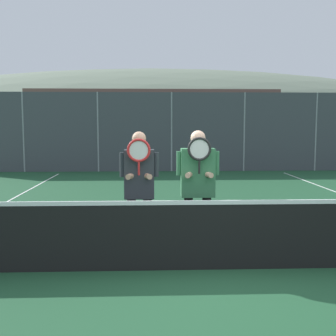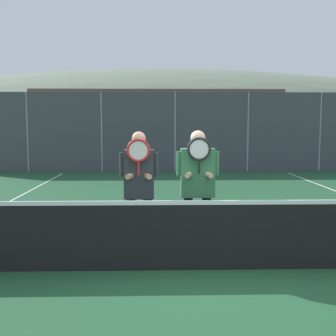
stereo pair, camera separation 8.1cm
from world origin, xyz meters
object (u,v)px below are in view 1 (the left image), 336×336
at_px(player_leftmost, 139,185).
at_px(car_center, 271,146).
at_px(player_center_left, 198,182).
at_px(car_left_of_center, 156,146).
at_px(car_far_left, 46,146).

distance_m(player_leftmost, car_center, 15.25).
relative_size(player_center_left, car_left_of_center, 0.39).
relative_size(car_left_of_center, car_center, 0.99).
xyz_separation_m(player_center_left, car_center, (5.07, 14.00, -0.22)).
xyz_separation_m(player_leftmost, car_center, (5.92, 14.06, -0.19)).
xyz_separation_m(player_leftmost, car_far_left, (-4.82, 14.11, -0.20)).
bearing_deg(car_center, car_left_of_center, -176.01).
height_order(player_center_left, car_left_of_center, player_center_left).
bearing_deg(car_left_of_center, car_center, 3.99).
distance_m(player_leftmost, car_far_left, 14.91).
bearing_deg(car_center, player_center_left, -109.91).
relative_size(player_center_left, car_far_left, 0.45).
bearing_deg(player_leftmost, car_far_left, 108.85).
bearing_deg(player_center_left, car_left_of_center, 91.94).
bearing_deg(car_far_left, car_left_of_center, -4.79).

